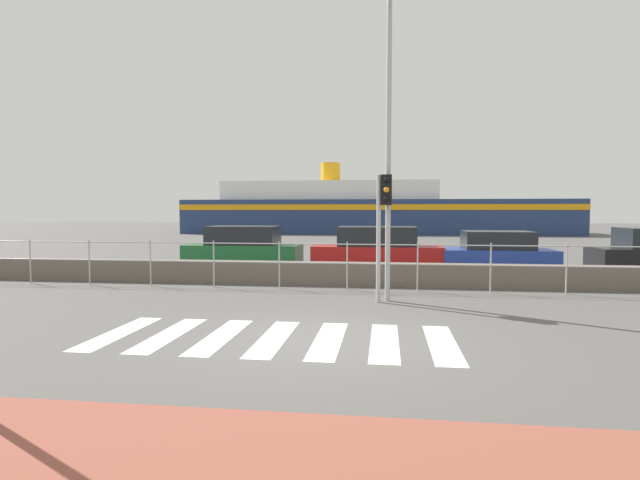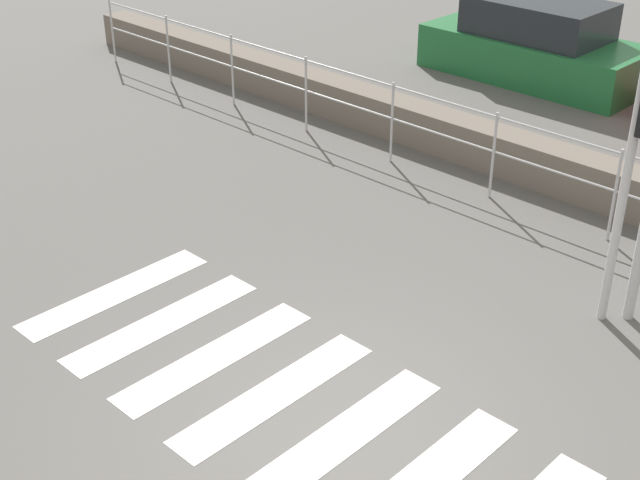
# 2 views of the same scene
# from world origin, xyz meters

# --- Properties ---
(ground_plane) EXTENTS (160.00, 160.00, 0.00)m
(ground_plane) POSITION_xyz_m (0.00, 0.00, 0.00)
(ground_plane) COLOR #565451
(crosswalk) EXTENTS (5.85, 2.40, 0.01)m
(crosswalk) POSITION_xyz_m (-0.81, 0.00, 0.00)
(crosswalk) COLOR silver
(crosswalk) RESTS_ON ground_plane
(harbor_fence) EXTENTS (21.95, 0.04, 1.27)m
(harbor_fence) POSITION_xyz_m (0.00, 5.16, 0.83)
(harbor_fence) COLOR #B2B2B5
(harbor_fence) RESTS_ON ground_plane
(parked_car_green) EXTENTS (4.24, 1.79, 1.51)m
(parked_car_green) POSITION_xyz_m (-4.26, 10.14, 0.64)
(parked_car_green) COLOR #1E6633
(parked_car_green) RESTS_ON ground_plane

